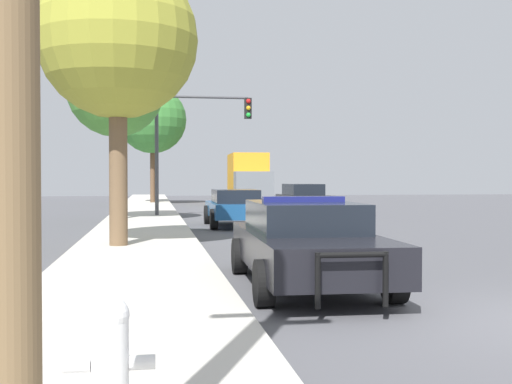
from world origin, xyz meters
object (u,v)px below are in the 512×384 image
at_px(car_background_midblock, 235,207).
at_px(tree_sidewalk_mid, 115,89).
at_px(police_car, 306,241).
at_px(fire_hydrant, 110,358).
at_px(tree_sidewalk_far, 152,120).
at_px(box_truck, 249,177).
at_px(car_background_oncoming, 304,198).
at_px(tree_sidewalk_near, 118,40).
at_px(traffic_light, 195,129).

height_order(car_background_midblock, tree_sidewalk_mid, tree_sidewalk_mid).
bearing_deg(police_car, fire_hydrant, 66.62).
bearing_deg(tree_sidewalk_far, box_truck, 1.14).
distance_m(police_car, car_background_oncoming, 20.45).
xyz_separation_m(police_car, fire_hydrant, (-2.68, -5.79, -0.13)).
height_order(fire_hydrant, car_background_midblock, car_background_midblock).
xyz_separation_m(tree_sidewalk_mid, tree_sidewalk_near, (0.60, -9.81, -0.19)).
distance_m(traffic_light, tree_sidewalk_far, 14.69).
xyz_separation_m(car_background_midblock, box_truck, (3.47, 19.84, 1.05)).
xyz_separation_m(car_background_oncoming, tree_sidewalk_mid, (-8.54, -4.55, 4.41)).
height_order(car_background_oncoming, tree_sidewalk_near, tree_sidewalk_near).
xyz_separation_m(tree_sidewalk_mid, tree_sidewalk_far, (1.40, 16.96, 0.35)).
xyz_separation_m(car_background_oncoming, tree_sidewalk_near, (-7.94, -14.36, 4.22)).
bearing_deg(police_car, car_background_midblock, -90.65).
distance_m(police_car, box_truck, 32.68).
bearing_deg(car_background_oncoming, tree_sidewalk_near, 58.15).
bearing_deg(tree_sidewalk_mid, tree_sidewalk_near, -86.53).
bearing_deg(car_background_oncoming, tree_sidewalk_far, -63.00).
relative_size(police_car, box_truck, 0.76).
distance_m(car_background_oncoming, box_truck, 12.60).
distance_m(car_background_midblock, box_truck, 20.17).
distance_m(police_car, traffic_light, 18.11).
height_order(police_car, box_truck, box_truck).
bearing_deg(tree_sidewalk_near, car_background_midblock, 62.47).
xyz_separation_m(traffic_light, car_background_oncoming, (5.31, 2.07, -3.10)).
distance_m(fire_hydrant, box_truck, 38.80).
relative_size(police_car, tree_sidewalk_far, 0.66).
distance_m(police_car, car_background_midblock, 12.59).
distance_m(traffic_light, car_background_oncoming, 6.49).
xyz_separation_m(fire_hydrant, car_background_midblock, (3.15, 18.37, 0.13)).
distance_m(traffic_light, tree_sidewalk_mid, 4.27).
xyz_separation_m(box_truck, tree_sidewalk_mid, (-7.74, -17.08, 3.40)).
height_order(traffic_light, car_background_oncoming, traffic_light).
height_order(tree_sidewalk_mid, tree_sidewalk_near, tree_sidewalk_mid).
height_order(box_truck, tree_sidewalk_near, tree_sidewalk_near).
height_order(traffic_light, box_truck, traffic_light).
bearing_deg(tree_sidewalk_near, traffic_light, 77.92).
distance_m(fire_hydrant, tree_sidewalk_near, 12.16).
height_order(fire_hydrant, box_truck, box_truck).
xyz_separation_m(box_truck, tree_sidewalk_near, (-7.15, -26.89, 3.21)).
bearing_deg(box_truck, police_car, 84.93).
xyz_separation_m(car_background_oncoming, car_background_midblock, (-4.27, -7.31, -0.04)).
height_order(police_car, tree_sidewalk_mid, tree_sidewalk_mid).
height_order(car_background_midblock, tree_sidewalk_far, tree_sidewalk_far).
bearing_deg(traffic_light, tree_sidewalk_mid, -142.47).
height_order(fire_hydrant, car_background_oncoming, car_background_oncoming).
bearing_deg(tree_sidewalk_near, tree_sidewalk_mid, 93.47).
xyz_separation_m(box_truck, tree_sidewalk_far, (-6.34, -0.13, 3.75)).
relative_size(car_background_oncoming, tree_sidewalk_mid, 0.62).
bearing_deg(tree_sidewalk_far, tree_sidewalk_near, -91.73).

